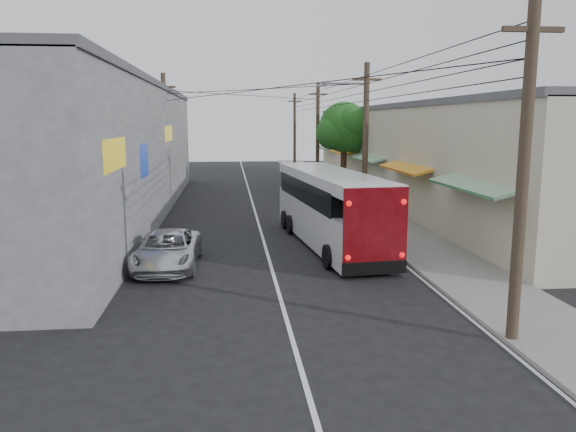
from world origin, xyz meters
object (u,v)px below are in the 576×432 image
(parked_car_mid, at_px, (315,196))
(pedestrian_near, at_px, (394,225))
(parked_car_far, at_px, (307,180))
(coach_bus, at_px, (329,207))
(parked_suv, at_px, (343,206))
(pedestrian_far, at_px, (382,210))
(jeepney, at_px, (167,250))

(parked_car_mid, xyz_separation_m, pedestrian_near, (1.60, -11.55, 0.24))
(parked_car_far, bearing_deg, pedestrian_near, -86.60)
(coach_bus, relative_size, parked_suv, 2.21)
(parked_suv, xyz_separation_m, pedestrian_near, (0.80, -6.82, 0.17))
(coach_bus, distance_m, parked_suv, 6.58)
(parked_car_mid, bearing_deg, parked_suv, -74.46)
(parked_car_mid, distance_m, parked_car_far, 9.15)
(pedestrian_near, distance_m, pedestrian_far, 4.23)
(parked_car_mid, bearing_deg, jeepney, -112.04)
(parked_car_far, xyz_separation_m, pedestrian_far, (1.44, -16.49, 0.24))
(jeepney, height_order, parked_suv, parked_suv)
(coach_bus, distance_m, parked_car_mid, 11.07)
(coach_bus, height_order, parked_suv, coach_bus)
(coach_bus, distance_m, jeepney, 7.26)
(jeepney, height_order, pedestrian_near, pedestrian_near)
(pedestrian_far, bearing_deg, parked_suv, -33.93)
(coach_bus, xyz_separation_m, parked_car_mid, (1.05, 10.98, -0.97))
(parked_suv, xyz_separation_m, pedestrian_far, (1.44, -2.64, 0.15))
(parked_suv, xyz_separation_m, parked_car_mid, (-0.80, 4.73, -0.07))
(coach_bus, bearing_deg, pedestrian_far, 41.85)
(pedestrian_near, bearing_deg, pedestrian_far, -75.55)
(parked_suv, relative_size, pedestrian_near, 3.22)
(coach_bus, relative_size, jeepney, 2.34)
(parked_car_mid, bearing_deg, pedestrian_near, -76.17)
(coach_bus, distance_m, pedestrian_far, 4.94)
(parked_car_mid, bearing_deg, parked_car_far, 90.92)
(coach_bus, relative_size, parked_car_far, 2.83)
(coach_bus, bearing_deg, pedestrian_near, -17.94)
(parked_car_mid, distance_m, pedestrian_near, 11.66)
(parked_suv, bearing_deg, coach_bus, -109.35)
(parked_car_far, bearing_deg, jeepney, -108.49)
(parked_suv, relative_size, parked_car_far, 1.28)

